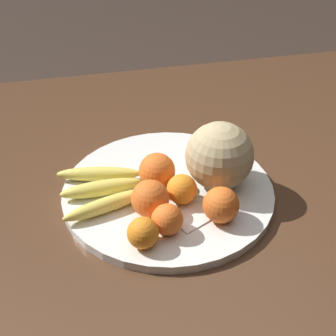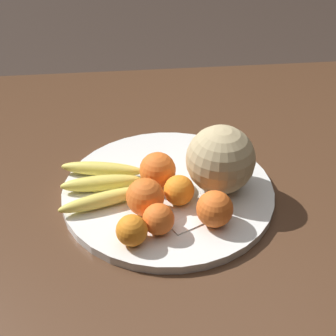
# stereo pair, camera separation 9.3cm
# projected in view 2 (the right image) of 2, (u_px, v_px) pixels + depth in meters

# --- Properties ---
(kitchen_table) EXTENTS (1.65, 1.14, 0.74)m
(kitchen_table) POSITION_uv_depth(u_px,v_px,m) (130.00, 207.00, 1.06)
(kitchen_table) COLOR #4C301E
(kitchen_table) RESTS_ON ground_plane
(fruit_bowl) EXTENTS (0.43, 0.43, 0.02)m
(fruit_bowl) POSITION_uv_depth(u_px,v_px,m) (168.00, 191.00, 0.97)
(fruit_bowl) COLOR white
(fruit_bowl) RESTS_ON kitchen_table
(melon) EXTENTS (0.14, 0.14, 0.14)m
(melon) POSITION_uv_depth(u_px,v_px,m) (220.00, 160.00, 0.92)
(melon) COLOR tan
(melon) RESTS_ON fruit_bowl
(banana_bunch) EXTENTS (0.19, 0.18, 0.03)m
(banana_bunch) POSITION_uv_depth(u_px,v_px,m) (103.00, 183.00, 0.95)
(banana_bunch) COLOR brown
(banana_bunch) RESTS_ON fruit_bowl
(orange_front_left) EXTENTS (0.07, 0.07, 0.07)m
(orange_front_left) POSITION_uv_depth(u_px,v_px,m) (158.00, 170.00, 0.95)
(orange_front_left) COLOR orange
(orange_front_left) RESTS_ON fruit_bowl
(orange_front_right) EXTENTS (0.06, 0.06, 0.06)m
(orange_front_right) POSITION_uv_depth(u_px,v_px,m) (179.00, 190.00, 0.91)
(orange_front_right) COLOR orange
(orange_front_right) RESTS_ON fruit_bowl
(orange_mid_center) EXTENTS (0.07, 0.07, 0.07)m
(orange_mid_center) POSITION_uv_depth(u_px,v_px,m) (215.00, 209.00, 0.86)
(orange_mid_center) COLOR orange
(orange_mid_center) RESTS_ON fruit_bowl
(orange_back_left) EXTENTS (0.06, 0.06, 0.06)m
(orange_back_left) POSITION_uv_depth(u_px,v_px,m) (158.00, 219.00, 0.84)
(orange_back_left) COLOR orange
(orange_back_left) RESTS_ON fruit_bowl
(orange_back_right) EXTENTS (0.06, 0.06, 0.06)m
(orange_back_right) POSITION_uv_depth(u_px,v_px,m) (133.00, 230.00, 0.82)
(orange_back_right) COLOR orange
(orange_back_right) RESTS_ON fruit_bowl
(orange_top_small) EXTENTS (0.07, 0.07, 0.07)m
(orange_top_small) POSITION_uv_depth(u_px,v_px,m) (145.00, 197.00, 0.88)
(orange_top_small) COLOR orange
(orange_top_small) RESTS_ON fruit_bowl
(produce_tag) EXTENTS (0.09, 0.07, 0.00)m
(produce_tag) POSITION_uv_depth(u_px,v_px,m) (192.00, 222.00, 0.88)
(produce_tag) COLOR white
(produce_tag) RESTS_ON fruit_bowl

